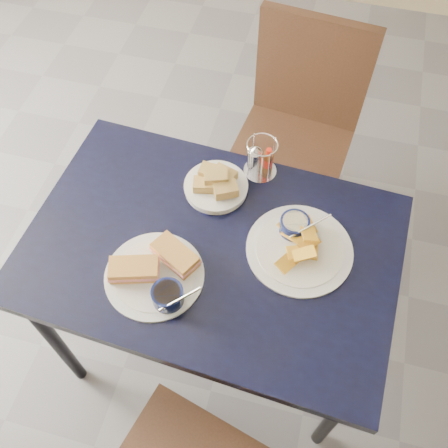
% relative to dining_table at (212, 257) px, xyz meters
% --- Properties ---
extents(ground, '(6.00, 6.00, 0.00)m').
position_rel_dining_table_xyz_m(ground, '(0.05, 0.08, -0.68)').
color(ground, '#56565B').
rests_on(ground, ground).
extents(dining_table, '(1.17, 0.82, 0.75)m').
position_rel_dining_table_xyz_m(dining_table, '(0.00, 0.00, 0.00)').
color(dining_table, black).
rests_on(dining_table, ground).
extents(chair_far, '(0.50, 0.49, 0.97)m').
position_rel_dining_table_xyz_m(chair_far, '(0.15, 0.79, -0.12)').
color(chair_far, '#311B10').
rests_on(chair_far, ground).
extents(sandwich_plate, '(0.31, 0.29, 0.12)m').
position_rel_dining_table_xyz_m(sandwich_plate, '(-0.12, -0.14, 0.10)').
color(sandwich_plate, white).
rests_on(sandwich_plate, dining_table).
extents(plantain_plate, '(0.32, 0.32, 0.12)m').
position_rel_dining_table_xyz_m(plantain_plate, '(0.25, 0.07, 0.09)').
color(plantain_plate, white).
rests_on(plantain_plate, dining_table).
extents(bread_basket, '(0.20, 0.20, 0.08)m').
position_rel_dining_table_xyz_m(bread_basket, '(-0.04, 0.21, 0.10)').
color(bread_basket, white).
rests_on(bread_basket, dining_table).
extents(condiment_caddy, '(0.11, 0.11, 0.14)m').
position_rel_dining_table_xyz_m(condiment_caddy, '(0.08, 0.32, 0.13)').
color(condiment_caddy, silver).
rests_on(condiment_caddy, dining_table).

